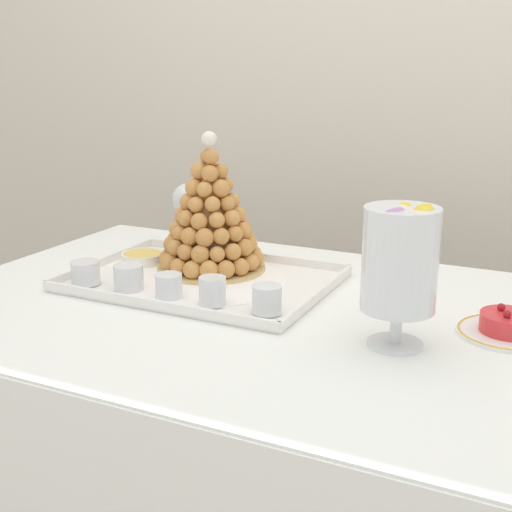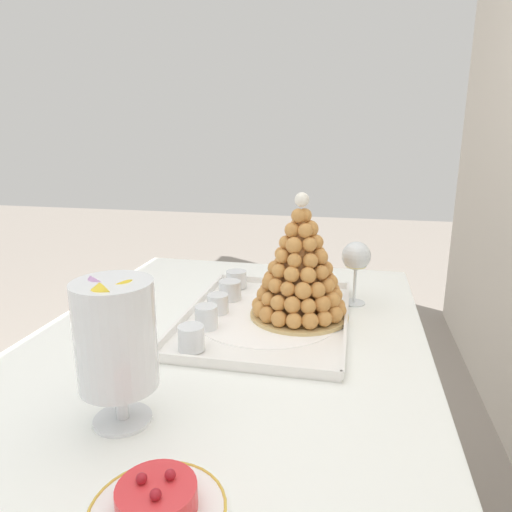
{
  "view_description": "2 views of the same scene",
  "coord_description": "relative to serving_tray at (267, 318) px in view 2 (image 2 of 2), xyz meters",
  "views": [
    {
      "loc": [
        0.44,
        -1.13,
        1.22
      ],
      "look_at": [
        -0.09,
        -0.03,
        0.87
      ],
      "focal_mm": 48.13,
      "sensor_mm": 36.0,
      "label": 1
    },
    {
      "loc": [
        0.79,
        0.27,
        1.21
      ],
      "look_at": [
        -0.22,
        0.05,
        0.93
      ],
      "focal_mm": 32.77,
      "sensor_mm": 36.0,
      "label": 2
    }
  ],
  "objects": [
    {
      "name": "buffet_table",
      "position": [
        0.26,
        -0.07,
        -0.1
      ],
      "size": [
        1.52,
        0.89,
        0.76
      ],
      "color": "brown",
      "rests_on": "ground_plane"
    },
    {
      "name": "serving_tray",
      "position": [
        0.0,
        0.0,
        0.0
      ],
      "size": [
        0.54,
        0.39,
        0.02
      ],
      "color": "white",
      "rests_on": "buffet_table"
    },
    {
      "name": "croquembouche",
      "position": [
        -0.02,
        0.08,
        0.12
      ],
      "size": [
        0.24,
        0.24,
        0.31
      ],
      "color": "tan",
      "rests_on": "serving_tray"
    },
    {
      "name": "dessert_cup_left",
      "position": [
        -0.21,
        -0.13,
        0.02
      ],
      "size": [
        0.06,
        0.06,
        0.05
      ],
      "color": "silver",
      "rests_on": "serving_tray"
    },
    {
      "name": "dessert_cup_mid_left",
      "position": [
        -0.1,
        -0.12,
        0.03
      ],
      "size": [
        0.06,
        0.06,
        0.05
      ],
      "color": "silver",
      "rests_on": "serving_tray"
    },
    {
      "name": "dessert_cup_centre",
      "position": [
        -0.0,
        -0.13,
        0.02
      ],
      "size": [
        0.05,
        0.05,
        0.05
      ],
      "color": "silver",
      "rests_on": "serving_tray"
    },
    {
      "name": "dessert_cup_mid_right",
      "position": [
        0.09,
        -0.12,
        0.03
      ],
      "size": [
        0.05,
        0.05,
        0.05
      ],
      "color": "silver",
      "rests_on": "serving_tray"
    },
    {
      "name": "dessert_cup_right",
      "position": [
        0.21,
        -0.12,
        0.03
      ],
      "size": [
        0.06,
        0.06,
        0.05
      ],
      "color": "silver",
      "rests_on": "serving_tray"
    },
    {
      "name": "creme_brulee_ramekin",
      "position": [
        -0.19,
        0.05,
        0.01
      ],
      "size": [
        0.1,
        0.1,
        0.02
      ],
      "color": "white",
      "rests_on": "serving_tray"
    },
    {
      "name": "macaron_goblet",
      "position": [
        0.45,
        -0.15,
        0.14
      ],
      "size": [
        0.12,
        0.12,
        0.25
      ],
      "color": "white",
      "rests_on": "buffet_table"
    },
    {
      "name": "fruit_tart_plate",
      "position": [
        0.62,
        -0.02,
        0.01
      ],
      "size": [
        0.17,
        0.17,
        0.05
      ],
      "color": "white",
      "rests_on": "buffet_table"
    },
    {
      "name": "wine_glass",
      "position": [
        -0.16,
        0.21,
        0.12
      ],
      "size": [
        0.08,
        0.08,
        0.17
      ],
      "color": "silver",
      "rests_on": "buffet_table"
    }
  ]
}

